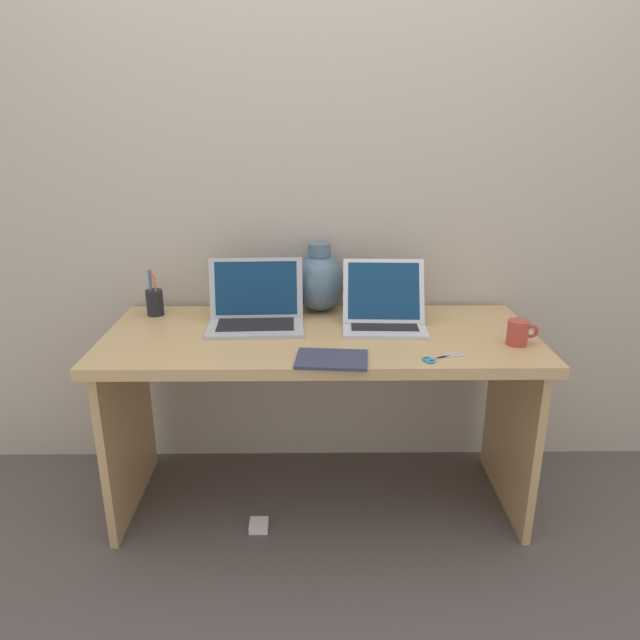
{
  "coord_description": "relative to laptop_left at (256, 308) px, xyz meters",
  "views": [
    {
      "loc": [
        -0.02,
        -2.0,
        1.46
      ],
      "look_at": [
        0.0,
        0.0,
        0.77
      ],
      "focal_mm": 32.68,
      "sensor_mm": 36.0,
      "label": 1
    }
  ],
  "objects": [
    {
      "name": "power_brick",
      "position": [
        0.01,
        -0.27,
        -0.77
      ],
      "size": [
        0.07,
        0.07,
        0.03
      ],
      "primitive_type": "cube",
      "color": "white",
      "rests_on": "ground"
    },
    {
      "name": "coffee_mug",
      "position": [
        0.93,
        -0.22,
        -0.02
      ],
      "size": [
        0.11,
        0.07,
        0.09
      ],
      "color": "#B23D33",
      "rests_on": "desk"
    },
    {
      "name": "laptop_left",
      "position": [
        0.0,
        0.0,
        0.0
      ],
      "size": [
        0.36,
        0.26,
        0.24
      ],
      "color": "#B2B2B7",
      "rests_on": "desk"
    },
    {
      "name": "notebook_stack",
      "position": [
        0.28,
        -0.36,
        -0.06
      ],
      "size": [
        0.25,
        0.18,
        0.01
      ],
      "primitive_type": "cube",
      "rotation": [
        0.0,
        0.0,
        -0.09
      ],
      "color": "#33384C",
      "rests_on": "desk"
    },
    {
      "name": "pen_cup",
      "position": [
        -0.41,
        0.12,
        -0.01
      ],
      "size": [
        0.07,
        0.07,
        0.18
      ],
      "color": "black",
      "rests_on": "desk"
    },
    {
      "name": "scissors",
      "position": [
        0.62,
        -0.35,
        -0.06
      ],
      "size": [
        0.14,
        0.1,
        0.01
      ],
      "color": "#B7B7BC",
      "rests_on": "desk"
    },
    {
      "name": "back_wall",
      "position": [
        0.24,
        0.27,
        0.41
      ],
      "size": [
        4.4,
        0.04,
        2.4
      ],
      "primitive_type": "cube",
      "color": "#BCAD99",
      "rests_on": "ground"
    },
    {
      "name": "green_vase",
      "position": [
        0.24,
        0.17,
        0.06
      ],
      "size": [
        0.2,
        0.2,
        0.28
      ],
      "color": "slate",
      "rests_on": "desk"
    },
    {
      "name": "desk",
      "position": [
        0.24,
        -0.1,
        -0.21
      ],
      "size": [
        1.57,
        0.66,
        0.72
      ],
      "color": "tan",
      "rests_on": "ground"
    },
    {
      "name": "laptop_right",
      "position": [
        0.48,
        -0.01,
        -0.0
      ],
      "size": [
        0.32,
        0.27,
        0.24
      ],
      "color": "silver",
      "rests_on": "desk"
    },
    {
      "name": "ground_plane",
      "position": [
        0.24,
        -0.1,
        -0.79
      ],
      "size": [
        6.0,
        6.0,
        0.0
      ],
      "primitive_type": "plane",
      "color": "#564C47"
    }
  ]
}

